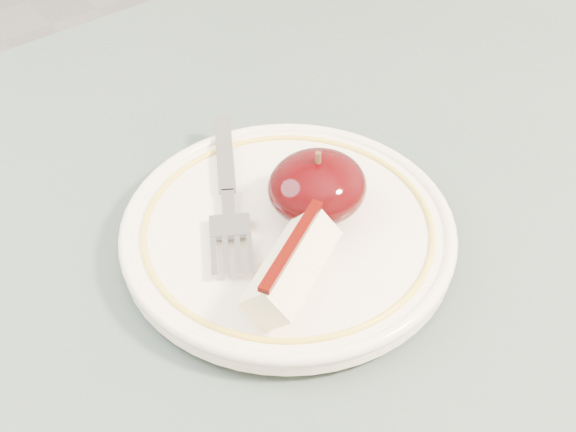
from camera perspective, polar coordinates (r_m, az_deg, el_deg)
table at (r=0.58m, az=7.71°, el=-12.77°), size 0.90×0.90×0.75m
plate at (r=0.54m, az=0.00°, el=-1.09°), size 0.22×0.22×0.02m
apple_half at (r=0.53m, az=2.09°, el=2.10°), size 0.07×0.06×0.05m
apple_wedge at (r=0.48m, az=0.29°, el=-3.56°), size 0.09×0.07×0.04m
fork at (r=0.55m, az=-4.32°, el=1.65°), size 0.10×0.15×0.00m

